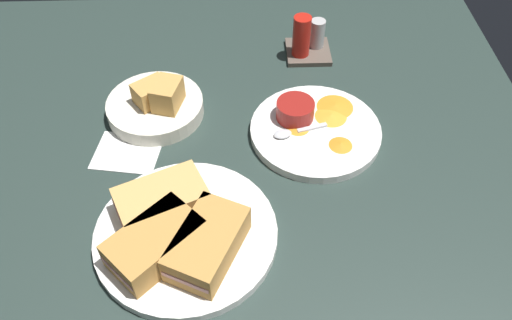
% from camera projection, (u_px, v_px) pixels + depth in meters
% --- Properties ---
extents(ground_plane, '(1.10, 1.10, 0.03)m').
position_uv_depth(ground_plane, '(234.00, 177.00, 0.86)').
color(ground_plane, '#283833').
extents(plate_sandwich_main, '(0.27, 0.27, 0.02)m').
position_uv_depth(plate_sandwich_main, '(186.00, 234.00, 0.76)').
color(plate_sandwich_main, white).
rests_on(plate_sandwich_main, ground_plane).
extents(sandwich_half_near, '(0.15, 0.12, 0.05)m').
position_uv_depth(sandwich_half_near, '(162.00, 201.00, 0.76)').
color(sandwich_half_near, tan).
rests_on(sandwich_half_near, plate_sandwich_main).
extents(sandwich_half_far, '(0.15, 0.15, 0.05)m').
position_uv_depth(sandwich_half_far, '(155.00, 243.00, 0.71)').
color(sandwich_half_far, '#C68C42').
rests_on(sandwich_half_far, plate_sandwich_main).
extents(sandwich_half_extra, '(0.12, 0.15, 0.05)m').
position_uv_depth(sandwich_half_extra, '(207.00, 244.00, 0.71)').
color(sandwich_half_extra, '#C68C42').
rests_on(sandwich_half_extra, plate_sandwich_main).
extents(ramekin_dark_sauce, '(0.06, 0.06, 0.03)m').
position_uv_depth(ramekin_dark_sauce, '(207.00, 254.00, 0.71)').
color(ramekin_dark_sauce, navy).
rests_on(ramekin_dark_sauce, plate_sandwich_main).
extents(spoon_by_dark_ramekin, '(0.08, 0.08, 0.01)m').
position_uv_depth(spoon_by_dark_ramekin, '(182.00, 238.00, 0.74)').
color(spoon_by_dark_ramekin, silver).
rests_on(spoon_by_dark_ramekin, plate_sandwich_main).
extents(plate_chips_companion, '(0.23, 0.23, 0.02)m').
position_uv_depth(plate_chips_companion, '(315.00, 131.00, 0.90)').
color(plate_chips_companion, white).
rests_on(plate_chips_companion, ground_plane).
extents(ramekin_light_gravy, '(0.07, 0.07, 0.03)m').
position_uv_depth(ramekin_light_gravy, '(295.00, 110.00, 0.90)').
color(ramekin_light_gravy, maroon).
rests_on(ramekin_light_gravy, plate_chips_companion).
extents(spoon_by_gravy_ramekin, '(0.10, 0.04, 0.01)m').
position_uv_depth(spoon_by_gravy_ramekin, '(290.00, 132.00, 0.89)').
color(spoon_by_gravy_ramekin, silver).
rests_on(spoon_by_gravy_ramekin, plate_chips_companion).
extents(plantain_chip_scatter, '(0.14, 0.16, 0.01)m').
position_uv_depth(plantain_chip_scatter, '(329.00, 117.00, 0.91)').
color(plantain_chip_scatter, orange).
rests_on(plantain_chip_scatter, plate_chips_companion).
extents(bread_basket_rear, '(0.18, 0.18, 0.08)m').
position_uv_depth(bread_basket_rear, '(156.00, 105.00, 0.93)').
color(bread_basket_rear, silver).
rests_on(bread_basket_rear, ground_plane).
extents(condiment_caddy, '(0.09, 0.09, 0.10)m').
position_uv_depth(condiment_caddy, '(307.00, 41.00, 1.04)').
color(condiment_caddy, brown).
rests_on(condiment_caddy, ground_plane).
extents(paper_napkin_folded, '(0.12, 0.11, 0.00)m').
position_uv_depth(paper_napkin_folded, '(127.00, 152.00, 0.88)').
color(paper_napkin_folded, white).
rests_on(paper_napkin_folded, ground_plane).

